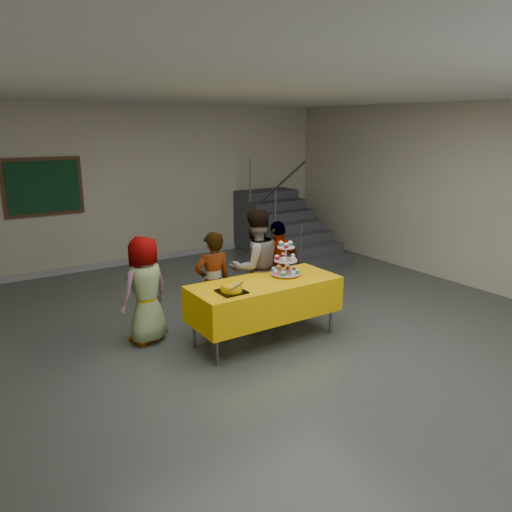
{
  "coord_description": "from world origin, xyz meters",
  "views": [
    {
      "loc": [
        -3.37,
        -4.2,
        2.63
      ],
      "look_at": [
        -0.09,
        0.82,
        1.05
      ],
      "focal_mm": 35.0,
      "sensor_mm": 36.0,
      "label": 1
    }
  ],
  "objects_px": {
    "staircase": "(281,230)",
    "cupcake_stand": "(286,263)",
    "schoolchild_a": "(145,290)",
    "schoolchild_b": "(213,283)",
    "bake_table": "(265,298)",
    "schoolchild_c": "(255,267)",
    "schoolchild_d": "(279,267)",
    "noticeboard": "(43,187)",
    "bear_cake": "(231,287)"
  },
  "relations": [
    {
      "from": "staircase",
      "to": "cupcake_stand",
      "type": "bearing_deg",
      "value": -125.22
    },
    {
      "from": "schoolchild_a",
      "to": "schoolchild_b",
      "type": "height_order",
      "value": "schoolchild_b"
    },
    {
      "from": "bake_table",
      "to": "schoolchild_a",
      "type": "xyz_separation_m",
      "value": [
        -1.25,
        0.78,
        0.12
      ]
    },
    {
      "from": "bake_table",
      "to": "schoolchild_c",
      "type": "distance_m",
      "value": 0.67
    },
    {
      "from": "schoolchild_d",
      "to": "noticeboard",
      "type": "bearing_deg",
      "value": -60.33
    },
    {
      "from": "schoolchild_a",
      "to": "schoolchild_d",
      "type": "xyz_separation_m",
      "value": [
        1.98,
        -0.04,
        -0.01
      ]
    },
    {
      "from": "schoolchild_c",
      "to": "schoolchild_a",
      "type": "bearing_deg",
      "value": -5.6
    },
    {
      "from": "schoolchild_d",
      "to": "staircase",
      "type": "distance_m",
      "value": 3.45
    },
    {
      "from": "bake_table",
      "to": "schoolchild_b",
      "type": "relative_size",
      "value": 1.4
    },
    {
      "from": "bake_table",
      "to": "schoolchild_d",
      "type": "relative_size",
      "value": 1.41
    },
    {
      "from": "schoolchild_c",
      "to": "schoolchild_b",
      "type": "bearing_deg",
      "value": 3.78
    },
    {
      "from": "schoolchild_c",
      "to": "schoolchild_d",
      "type": "distance_m",
      "value": 0.54
    },
    {
      "from": "schoolchild_a",
      "to": "cupcake_stand",
      "type": "bearing_deg",
      "value": 137.91
    },
    {
      "from": "staircase",
      "to": "schoolchild_d",
      "type": "bearing_deg",
      "value": -126.55
    },
    {
      "from": "schoolchild_b",
      "to": "cupcake_stand",
      "type": "bearing_deg",
      "value": 150.99
    },
    {
      "from": "schoolchild_b",
      "to": "staircase",
      "type": "height_order",
      "value": "staircase"
    },
    {
      "from": "schoolchild_b",
      "to": "schoolchild_c",
      "type": "xyz_separation_m",
      "value": [
        0.66,
        0.02,
        0.11
      ]
    },
    {
      "from": "cupcake_stand",
      "to": "schoolchild_c",
      "type": "distance_m",
      "value": 0.55
    },
    {
      "from": "schoolchild_a",
      "to": "schoolchild_d",
      "type": "relative_size",
      "value": 1.01
    },
    {
      "from": "cupcake_stand",
      "to": "bear_cake",
      "type": "xyz_separation_m",
      "value": [
        -0.92,
        -0.2,
        -0.1
      ]
    },
    {
      "from": "cupcake_stand",
      "to": "schoolchild_d",
      "type": "height_order",
      "value": "schoolchild_d"
    },
    {
      "from": "cupcake_stand",
      "to": "schoolchild_b",
      "type": "xyz_separation_m",
      "value": [
        -0.79,
        0.49,
        -0.26
      ]
    },
    {
      "from": "cupcake_stand",
      "to": "schoolchild_c",
      "type": "xyz_separation_m",
      "value": [
        -0.13,
        0.51,
        -0.15
      ]
    },
    {
      "from": "bake_table",
      "to": "noticeboard",
      "type": "height_order",
      "value": "noticeboard"
    },
    {
      "from": "schoolchild_d",
      "to": "cupcake_stand",
      "type": "bearing_deg",
      "value": 56.87
    },
    {
      "from": "bake_table",
      "to": "noticeboard",
      "type": "distance_m",
      "value": 4.76
    },
    {
      "from": "schoolchild_a",
      "to": "schoolchild_d",
      "type": "distance_m",
      "value": 1.98
    },
    {
      "from": "cupcake_stand",
      "to": "noticeboard",
      "type": "bearing_deg",
      "value": 115.32
    },
    {
      "from": "schoolchild_b",
      "to": "schoolchild_c",
      "type": "distance_m",
      "value": 0.67
    },
    {
      "from": "schoolchild_c",
      "to": "noticeboard",
      "type": "distance_m",
      "value": 4.29
    },
    {
      "from": "bear_cake",
      "to": "schoolchild_b",
      "type": "bearing_deg",
      "value": 79.42
    },
    {
      "from": "cupcake_stand",
      "to": "schoolchild_a",
      "type": "bearing_deg",
      "value": 156.29
    },
    {
      "from": "bake_table",
      "to": "bear_cake",
      "type": "distance_m",
      "value": 0.63
    },
    {
      "from": "schoolchild_d",
      "to": "staircase",
      "type": "bearing_deg",
      "value": -130.47
    },
    {
      "from": "bear_cake",
      "to": "schoolchild_b",
      "type": "xyz_separation_m",
      "value": [
        0.13,
        0.69,
        -0.16
      ]
    },
    {
      "from": "schoolchild_a",
      "to": "schoolchild_d",
      "type": "bearing_deg",
      "value": 160.43
    },
    {
      "from": "schoolchild_c",
      "to": "noticeboard",
      "type": "bearing_deg",
      "value": -61.32
    },
    {
      "from": "staircase",
      "to": "bear_cake",
      "type": "bearing_deg",
      "value": -132.6
    },
    {
      "from": "cupcake_stand",
      "to": "schoolchild_d",
      "type": "relative_size",
      "value": 0.33
    },
    {
      "from": "schoolchild_d",
      "to": "noticeboard",
      "type": "distance_m",
      "value": 4.43
    },
    {
      "from": "schoolchild_a",
      "to": "staircase",
      "type": "height_order",
      "value": "staircase"
    },
    {
      "from": "schoolchild_a",
      "to": "bake_table",
      "type": "bearing_deg",
      "value": 129.63
    },
    {
      "from": "cupcake_stand",
      "to": "schoolchild_a",
      "type": "relative_size",
      "value": 0.33
    },
    {
      "from": "bear_cake",
      "to": "schoolchild_a",
      "type": "xyz_separation_m",
      "value": [
        -0.7,
        0.91,
        -0.16
      ]
    },
    {
      "from": "bear_cake",
      "to": "schoolchild_a",
      "type": "bearing_deg",
      "value": 127.52
    },
    {
      "from": "bake_table",
      "to": "schoolchild_a",
      "type": "distance_m",
      "value": 1.47
    },
    {
      "from": "schoolchild_c",
      "to": "noticeboard",
      "type": "relative_size",
      "value": 1.2
    },
    {
      "from": "cupcake_stand",
      "to": "noticeboard",
      "type": "distance_m",
      "value": 4.77
    },
    {
      "from": "schoolchild_b",
      "to": "schoolchild_d",
      "type": "xyz_separation_m",
      "value": [
        1.16,
        0.18,
        -0.01
      ]
    },
    {
      "from": "bake_table",
      "to": "bear_cake",
      "type": "xyz_separation_m",
      "value": [
        -0.55,
        -0.13,
        0.27
      ]
    }
  ]
}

